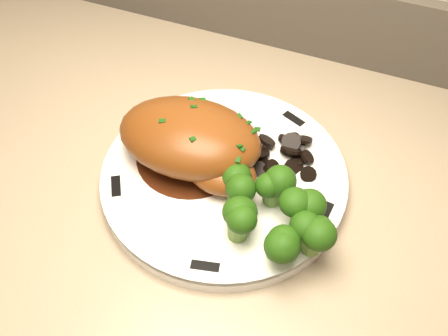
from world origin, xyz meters
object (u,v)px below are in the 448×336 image
at_px(broccoli_florets, 273,212).
at_px(plate, 224,179).
at_px(chicken_breast, 193,141).
at_px(counter, 19,271).

bearing_deg(broccoli_florets, plate, 145.93).
distance_m(plate, broccoli_florets, 0.10).
bearing_deg(broccoli_florets, chicken_breast, 153.64).
bearing_deg(plate, counter, -175.46).
distance_m(chicken_breast, broccoli_florets, 0.13).
relative_size(plate, broccoli_florets, 2.26).
xyz_separation_m(counter, broccoli_florets, (0.49, -0.02, 0.48)).
relative_size(chicken_breast, broccoli_florets, 1.41).
xyz_separation_m(plate, chicken_breast, (-0.04, 0.01, 0.04)).
bearing_deg(broccoli_florets, counter, 177.87).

